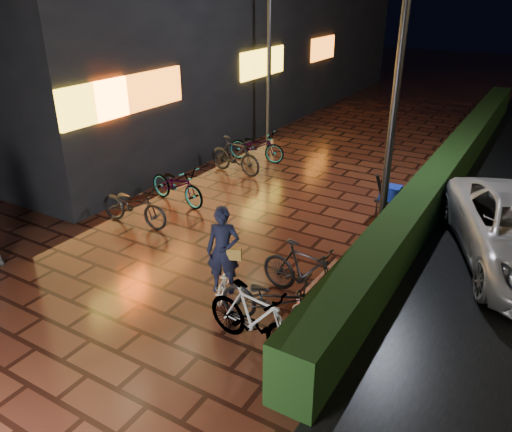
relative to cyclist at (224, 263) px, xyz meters
The scene contains 9 objects.
ground 1.25m from the cyclist, behind, with size 80.00×80.00×0.00m, color #381911.
hedge 8.40m from the cyclist, 74.65° to the left, with size 0.70×20.00×1.00m, color black.
lamp_post_hedge 4.86m from the cyclist, 67.24° to the left, with size 0.55×0.29×5.90m.
lamp_post_sf 9.29m from the cyclist, 114.73° to the left, with size 0.48×0.23×5.10m.
cyclist is the anchor object (origin of this frame).
traffic_barrier 1.68m from the cyclist, 12.43° to the left, with size 0.45×1.67×0.67m.
cart_assembly 4.88m from the cyclist, 72.34° to the left, with size 0.62×0.63×1.14m.
parked_bikes_storefront 5.21m from the cyclist, 129.85° to the left, with size 1.92×6.14×1.06m.
parked_bikes_hedge 1.24m from the cyclist, 11.70° to the right, with size 1.92×2.27×1.06m.
Camera 1 is at (5.38, -6.23, 4.98)m, focal length 35.00 mm.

